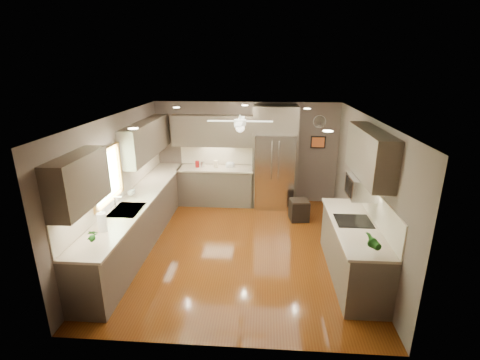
# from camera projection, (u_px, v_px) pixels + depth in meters

# --- Properties ---
(floor) EXTENTS (5.00, 5.00, 0.00)m
(floor) POSITION_uv_depth(u_px,v_px,m) (239.00, 247.00, 6.71)
(floor) COLOR #52240A
(floor) RESTS_ON ground
(ceiling) EXTENTS (5.00, 5.00, 0.00)m
(ceiling) POSITION_uv_depth(u_px,v_px,m) (239.00, 117.00, 5.92)
(ceiling) COLOR white
(ceiling) RESTS_ON ground
(wall_back) EXTENTS (4.50, 0.00, 4.50)m
(wall_back) POSITION_uv_depth(u_px,v_px,m) (246.00, 153.00, 8.68)
(wall_back) COLOR brown
(wall_back) RESTS_ON ground
(wall_front) EXTENTS (4.50, 0.00, 4.50)m
(wall_front) POSITION_uv_depth(u_px,v_px,m) (222.00, 259.00, 3.95)
(wall_front) COLOR brown
(wall_front) RESTS_ON ground
(wall_left) EXTENTS (0.00, 5.00, 5.00)m
(wall_left) POSITION_uv_depth(u_px,v_px,m) (118.00, 183.00, 6.46)
(wall_left) COLOR brown
(wall_left) RESTS_ON ground
(wall_right) EXTENTS (0.00, 5.00, 5.00)m
(wall_right) POSITION_uv_depth(u_px,v_px,m) (365.00, 189.00, 6.16)
(wall_right) COLOR brown
(wall_right) RESTS_ON ground
(canister_a) EXTENTS (0.12, 0.12, 0.16)m
(canister_a) POSITION_uv_depth(u_px,v_px,m) (197.00, 164.00, 8.54)
(canister_a) COLOR maroon
(canister_a) RESTS_ON back_run
(canister_b) EXTENTS (0.11, 0.11, 0.14)m
(canister_b) POSITION_uv_depth(u_px,v_px,m) (203.00, 164.00, 8.54)
(canister_b) COLOR silver
(canister_b) RESTS_ON back_run
(canister_c) EXTENTS (0.11, 0.11, 0.17)m
(canister_c) POSITION_uv_depth(u_px,v_px,m) (216.00, 164.00, 8.51)
(canister_c) COLOR beige
(canister_c) RESTS_ON back_run
(soap_bottle) EXTENTS (0.10, 0.10, 0.18)m
(soap_bottle) POSITION_uv_depth(u_px,v_px,m) (132.00, 192.00, 6.64)
(soap_bottle) COLOR white
(soap_bottle) RESTS_ON left_run
(potted_plant_left) EXTENTS (0.18, 0.15, 0.29)m
(potted_plant_left) POSITION_uv_depth(u_px,v_px,m) (91.00, 236.00, 4.84)
(potted_plant_left) COLOR #1C5518
(potted_plant_left) RESTS_ON left_run
(potted_plant_right) EXTENTS (0.22, 0.19, 0.33)m
(potted_plant_right) POSITION_uv_depth(u_px,v_px,m) (372.00, 241.00, 4.64)
(potted_plant_right) COLOR #1C5518
(potted_plant_right) RESTS_ON right_run
(bowl) EXTENTS (0.27, 0.27, 0.06)m
(bowl) POSITION_uv_depth(u_px,v_px,m) (230.00, 166.00, 8.52)
(bowl) COLOR beige
(bowl) RESTS_ON back_run
(left_run) EXTENTS (0.65, 4.70, 1.45)m
(left_run) POSITION_uv_depth(u_px,v_px,m) (140.00, 218.00, 6.83)
(left_run) COLOR #4B4036
(left_run) RESTS_ON ground
(back_run) EXTENTS (1.85, 0.65, 1.45)m
(back_run) POSITION_uv_depth(u_px,v_px,m) (217.00, 185.00, 8.69)
(back_run) COLOR #4B4036
(back_run) RESTS_ON ground
(uppers) EXTENTS (4.50, 4.70, 0.95)m
(uppers) POSITION_uv_depth(u_px,v_px,m) (204.00, 143.00, 6.84)
(uppers) COLOR #4B4036
(uppers) RESTS_ON wall_left
(window) EXTENTS (0.05, 1.12, 0.92)m
(window) POSITION_uv_depth(u_px,v_px,m) (106.00, 176.00, 5.89)
(window) COLOR #BFF2B2
(window) RESTS_ON wall_left
(sink) EXTENTS (0.50, 0.70, 0.32)m
(sink) POSITION_uv_depth(u_px,v_px,m) (127.00, 211.00, 6.08)
(sink) COLOR silver
(sink) RESTS_ON left_run
(refrigerator) EXTENTS (1.06, 0.75, 2.45)m
(refrigerator) POSITION_uv_depth(u_px,v_px,m) (275.00, 159.00, 8.33)
(refrigerator) COLOR silver
(refrigerator) RESTS_ON ground
(right_run) EXTENTS (0.70, 2.20, 1.45)m
(right_run) POSITION_uv_depth(u_px,v_px,m) (353.00, 249.00, 5.67)
(right_run) COLOR #4B4036
(right_run) RESTS_ON ground
(microwave) EXTENTS (0.43, 0.55, 0.34)m
(microwave) POSITION_uv_depth(u_px,v_px,m) (362.00, 187.00, 5.58)
(microwave) COLOR silver
(microwave) RESTS_ON wall_right
(ceiling_fan) EXTENTS (1.18, 1.18, 0.32)m
(ceiling_fan) POSITION_uv_depth(u_px,v_px,m) (240.00, 124.00, 6.25)
(ceiling_fan) COLOR white
(ceiling_fan) RESTS_ON ceiling
(recessed_lights) EXTENTS (2.84, 3.14, 0.01)m
(recessed_lights) POSITION_uv_depth(u_px,v_px,m) (238.00, 114.00, 6.30)
(recessed_lights) COLOR white
(recessed_lights) RESTS_ON ceiling
(wall_clock) EXTENTS (0.30, 0.03, 0.30)m
(wall_clock) POSITION_uv_depth(u_px,v_px,m) (320.00, 122.00, 8.29)
(wall_clock) COLOR white
(wall_clock) RESTS_ON wall_back
(framed_print) EXTENTS (0.36, 0.03, 0.30)m
(framed_print) POSITION_uv_depth(u_px,v_px,m) (318.00, 142.00, 8.44)
(framed_print) COLOR black
(framed_print) RESTS_ON wall_back
(stool) EXTENTS (0.45, 0.45, 0.48)m
(stool) POSITION_uv_depth(u_px,v_px,m) (299.00, 210.00, 7.82)
(stool) COLOR black
(stool) RESTS_ON ground
(paper_towel) EXTENTS (0.13, 0.13, 0.33)m
(paper_towel) POSITION_uv_depth(u_px,v_px,m) (102.00, 222.00, 5.25)
(paper_towel) COLOR white
(paper_towel) RESTS_ON left_run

